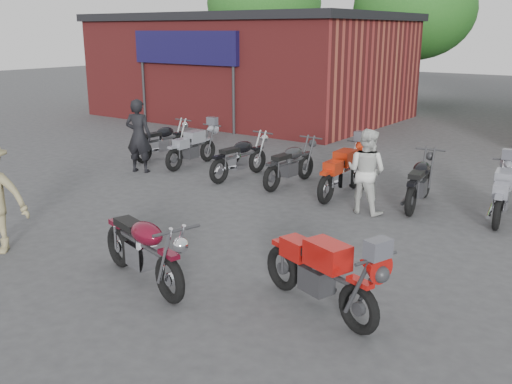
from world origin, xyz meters
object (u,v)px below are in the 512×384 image
Objects in this scene: sportbike at (320,269)px; row_bike_2 at (240,155)px; row_bike_0 at (162,139)px; row_bike_6 at (503,191)px; vintage_motorcycle at (143,244)px; person_light at (366,171)px; row_bike_4 at (343,169)px; person_dark at (139,136)px; row_bike_1 at (192,146)px; helmet at (149,234)px; row_bike_3 at (291,161)px; row_bike_5 at (420,179)px.

sportbike is 1.04× the size of row_bike_2.
row_bike_6 is (9.39, -0.00, -0.00)m from row_bike_0.
vintage_motorcycle is 1.26× the size of person_light.
row_bike_4 is (6.06, -0.37, 0.03)m from row_bike_0.
person_dark is 1.52m from row_bike_1.
row_bike_0 is at bearing -86.28° from person_dark.
row_bike_2 is at bearing -100.26° from row_bike_1.
sportbike is 1.21× the size of person_light.
row_bike_6 is (4.73, 4.97, 0.46)m from helmet.
sportbike is 1.04× the size of row_bike_3.
row_bike_4 reaches higher than row_bike_2.
row_bike_0 is at bearing -7.49° from person_light.
row_bike_2 reaches higher than row_bike_1.
helmet is 0.12× the size of row_bike_2.
row_bike_4 is (-0.96, 0.83, -0.26)m from person_light.
row_bike_3 is (3.27, -0.10, 0.01)m from row_bike_1.
row_bike_0 is 7.76m from row_bike_5.
sportbike is 5.57m from row_bike_6.
person_light is at bearing -97.69° from row_bike_2.
row_bike_6 is (0.95, 5.49, -0.03)m from sportbike.
row_bike_3 is 1.44m from row_bike_4.
row_bike_2 is 6.20m from row_bike_6.
row_bike_1 is at bearing 81.71° from row_bike_5.
row_bike_3 is (-2.40, 0.90, -0.28)m from person_light.
row_bike_2 is 2.85m from row_bike_4.
row_bike_4 is 1.03× the size of row_bike_5.
person_dark is 6.35m from person_light.
row_bike_5 is at bearing -91.73° from row_bike_1.
row_bike_3 is at bearing -93.45° from row_bike_0.
row_bike_5 is at bearing 89.18° from vintage_motorcycle.
row_bike_5 is (7.76, -0.12, 0.02)m from row_bike_0.
helmet is (-3.79, 0.52, -0.49)m from sportbike.
row_bike_4 is (2.85, 0.09, 0.03)m from row_bike_2.
row_bike_1 is at bearing 82.74° from row_bike_6.
sportbike is 8.84m from row_bike_1.
row_bike_6 is at bearing 169.32° from person_dark.
sportbike reaches higher than row_bike_1.
sportbike is at bearing 161.50° from row_bike_6.
person_dark reaches higher than row_bike_4.
vintage_motorcycle is 1.08× the size of row_bike_3.
vintage_motorcycle is at bearing -143.81° from sportbike.
person_light reaches higher than row_bike_1.
person_light is 0.88× the size of row_bike_1.
person_light reaches higher than row_bike_6.
person_light is 0.88× the size of row_bike_6.
helmet is 0.12× the size of row_bike_6.
row_bike_4 is (4.70, -0.17, 0.04)m from row_bike_1.
row_bike_2 is at bearing -177.80° from person_dark.
row_bike_6 is at bearing -82.41° from row_bike_2.
row_bike_1 is 0.94× the size of row_bike_4.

